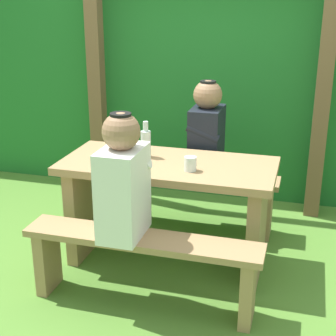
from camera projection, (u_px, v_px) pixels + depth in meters
name	position (u px, v px, depth m)	size (l,w,h in m)	color
ground_plane	(168.00, 259.00, 3.53)	(12.00, 12.00, 0.00)	#51812F
hedge_backdrop	(217.00, 86.00, 4.72)	(6.40, 0.83, 1.86)	#1F6927
pergola_post_left	(97.00, 89.00, 4.41)	(0.12, 0.12, 1.92)	brown
pergola_post_right	(322.00, 102.00, 3.92)	(0.12, 0.12, 1.92)	brown
picnic_table	(168.00, 194.00, 3.36)	(1.40, 0.64, 0.72)	#9E7A51
bench_near	(142.00, 256.00, 2.92)	(1.40, 0.24, 0.45)	#9E7A51
bench_far	(187.00, 188.00, 3.92)	(1.40, 0.24, 0.45)	#9E7A51
person_white_shirt	(123.00, 181.00, 2.79)	(0.25, 0.35, 0.72)	white
person_black_coat	(207.00, 133.00, 3.72)	(0.25, 0.35, 0.72)	black
drinking_glass	(190.00, 164.00, 3.12)	(0.08, 0.08, 0.09)	silver
bottle_left	(125.00, 145.00, 3.32)	(0.06, 0.06, 0.23)	silver
bottle_right	(146.00, 142.00, 3.36)	(0.07, 0.07, 0.25)	silver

